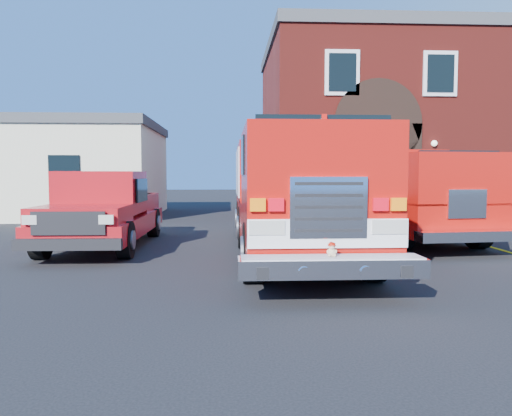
{
  "coord_description": "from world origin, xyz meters",
  "views": [
    {
      "loc": [
        -0.53,
        -11.03,
        1.99
      ],
      "look_at": [
        0.0,
        -1.2,
        1.3
      ],
      "focal_mm": 35.0,
      "sensor_mm": 36.0,
      "label": 1
    }
  ],
  "objects": [
    {
      "name": "fire_engine",
      "position": [
        0.99,
        1.12,
        1.54
      ],
      "size": [
        2.81,
        9.63,
        2.96
      ],
      "color": "black",
      "rests_on": "ground"
    },
    {
      "name": "parking_stripe_far",
      "position": [
        6.5,
        7.0,
        0.0
      ],
      "size": [
        0.12,
        3.0,
        0.01
      ],
      "primitive_type": "cube",
      "color": "yellow",
      "rests_on": "ground"
    },
    {
      "name": "secondary_truck",
      "position": [
        4.65,
        4.35,
        1.46
      ],
      "size": [
        3.36,
        8.48,
        2.68
      ],
      "color": "black",
      "rests_on": "ground"
    },
    {
      "name": "side_building",
      "position": [
        -9.0,
        13.0,
        2.2
      ],
      "size": [
        10.2,
        8.2,
        4.35
      ],
      "color": "#EBE8C6",
      "rests_on": "ground"
    },
    {
      "name": "ground",
      "position": [
        0.0,
        0.0,
        0.0
      ],
      "size": [
        100.0,
        100.0,
        0.0
      ],
      "primitive_type": "plane",
      "color": "black",
      "rests_on": "ground"
    },
    {
      "name": "parking_stripe_near",
      "position": [
        6.5,
        1.0,
        0.0
      ],
      "size": [
        0.12,
        3.0,
        0.01
      ],
      "primitive_type": "cube",
      "color": "yellow",
      "rests_on": "ground"
    },
    {
      "name": "fire_station",
      "position": [
        8.99,
        13.98,
        4.25
      ],
      "size": [
        15.2,
        10.2,
        8.45
      ],
      "color": "maroon",
      "rests_on": "ground"
    },
    {
      "name": "pickup_truck",
      "position": [
        -3.89,
        2.61,
        0.96
      ],
      "size": [
        2.28,
        6.24,
        2.04
      ],
      "color": "black",
      "rests_on": "ground"
    },
    {
      "name": "parking_stripe_mid",
      "position": [
        6.5,
        4.0,
        0.0
      ],
      "size": [
        0.12,
        3.0,
        0.01
      ],
      "primitive_type": "cube",
      "color": "yellow",
      "rests_on": "ground"
    }
  ]
}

